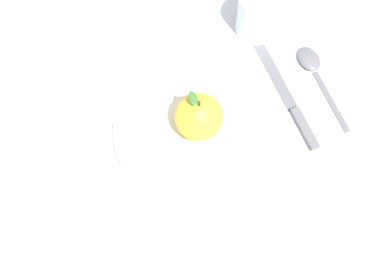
{
  "coord_description": "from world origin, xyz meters",
  "views": [
    {
      "loc": [
        -0.16,
        0.25,
        0.65
      ],
      "look_at": [
        0.02,
        0.01,
        0.02
      ],
      "focal_mm": 44.6,
      "sensor_mm": 36.0,
      "label": 1
    }
  ],
  "objects": [
    {
      "name": "ground_plane",
      "position": [
        0.0,
        0.0,
        0.0
      ],
      "size": [
        2.4,
        2.4,
        0.0
      ],
      "primitive_type": "plane",
      "color": "silver"
    },
    {
      "name": "dinner_plate",
      "position": [
        0.02,
        0.01,
        0.01
      ],
      "size": [
        0.23,
        0.23,
        0.02
      ],
      "color": "silver",
      "rests_on": "ground_plane"
    },
    {
      "name": "apple",
      "position": [
        0.01,
        -0.0,
        0.05
      ],
      "size": [
        0.07,
        0.07,
        0.08
      ],
      "color": "gold",
      "rests_on": "dinner_plate"
    },
    {
      "name": "side_bowl",
      "position": [
        0.18,
        0.05,
        0.02
      ],
      "size": [
        0.11,
        0.11,
        0.04
      ],
      "color": "white",
      "rests_on": "ground_plane"
    },
    {
      "name": "cup",
      "position": [
        0.05,
        -0.21,
        0.04
      ],
      "size": [
        0.07,
        0.07,
        0.08
      ],
      "color": "silver",
      "rests_on": "ground_plane"
    },
    {
      "name": "knife",
      "position": [
        -0.07,
        -0.12,
        0.0
      ],
      "size": [
        0.18,
        0.12,
        0.01
      ],
      "color": "#59595E",
      "rests_on": "ground_plane"
    },
    {
      "name": "spoon",
      "position": [
        -0.07,
        -0.2,
        0.01
      ],
      "size": [
        0.15,
        0.11,
        0.01
      ],
      "color": "#59595E",
      "rests_on": "ground_plane"
    }
  ]
}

